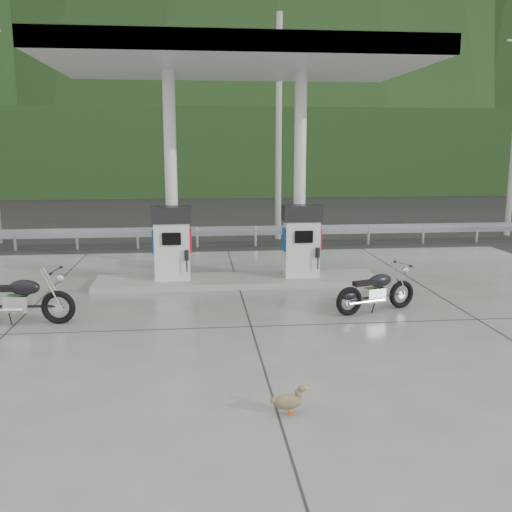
{
  "coord_description": "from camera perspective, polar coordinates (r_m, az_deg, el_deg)",
  "views": [
    {
      "loc": [
        -0.97,
        -11.31,
        3.36
      ],
      "look_at": [
        0.3,
        1.0,
        1.0
      ],
      "focal_mm": 40.0,
      "sensor_mm": 36.0,
      "label": 1
    }
  ],
  "objects": [
    {
      "name": "utility_pole_b",
      "position": [
        21.03,
        2.28,
        12.54
      ],
      "size": [
        0.22,
        0.22,
        8.0
      ],
      "primitive_type": "cylinder",
      "color": "gray",
      "rests_on": "ground"
    },
    {
      "name": "duck",
      "position": [
        7.48,
        3.2,
        -14.38
      ],
      "size": [
        0.46,
        0.17,
        0.33
      ],
      "primitive_type": null,
      "rotation": [
        0.0,
        0.0,
        0.09
      ],
      "color": "brown",
      "rests_on": "forecourt_apron"
    },
    {
      "name": "guardrail",
      "position": [
        19.52,
        -2.99,
        2.98
      ],
      "size": [
        26.0,
        0.16,
        1.42
      ],
      "primitive_type": null,
      "color": "#97999F",
      "rests_on": "ground"
    },
    {
      "name": "gas_pump_left",
      "position": [
        14.02,
        -8.39,
        1.28
      ],
      "size": [
        0.95,
        0.55,
        1.8
      ],
      "primitive_type": null,
      "color": "silver",
      "rests_on": "pump_island"
    },
    {
      "name": "canopy_roof",
      "position": [
        13.99,
        -1.96,
        19.05
      ],
      "size": [
        8.5,
        5.0,
        0.4
      ],
      "primitive_type": "cube",
      "color": "silver",
      "rests_on": "canopy_column_left"
    },
    {
      "name": "forested_hills",
      "position": [
        71.4,
        -5.16,
        8.07
      ],
      "size": [
        100.0,
        40.0,
        140.0
      ],
      "primitive_type": null,
      "color": "black",
      "rests_on": "ground"
    },
    {
      "name": "motorcycle_left",
      "position": [
        11.84,
        -22.54,
        -4.09
      ],
      "size": [
        2.02,
        0.81,
        0.93
      ],
      "primitive_type": null,
      "rotation": [
        0.0,
        0.0,
        -0.09
      ],
      "color": "black",
      "rests_on": "forecourt_apron"
    },
    {
      "name": "ground",
      "position": [
        11.84,
        -0.95,
        -5.69
      ],
      "size": [
        160.0,
        160.0,
        0.0
      ],
      "primitive_type": "plane",
      "color": "black",
      "rests_on": "ground"
    },
    {
      "name": "canopy_column_right",
      "position": [
        14.46,
        4.4,
        8.03
      ],
      "size": [
        0.3,
        0.3,
        5.0
      ],
      "primitive_type": "cylinder",
      "color": "white",
      "rests_on": "pump_island"
    },
    {
      "name": "motorcycle_right",
      "position": [
        12.02,
        11.92,
        -3.49
      ],
      "size": [
        1.87,
        1.1,
        0.84
      ],
      "primitive_type": null,
      "rotation": [
        0.0,
        0.0,
        0.33
      ],
      "color": "black",
      "rests_on": "forecourt_apron"
    },
    {
      "name": "road",
      "position": [
        23.08,
        -3.42,
        2.42
      ],
      "size": [
        60.0,
        7.0,
        0.01
      ],
      "primitive_type": "cube",
      "color": "black",
      "rests_on": "ground"
    },
    {
      "name": "canopy_column_left",
      "position": [
        14.24,
        -8.5,
        7.9
      ],
      "size": [
        0.3,
        0.3,
        5.0
      ],
      "primitive_type": "cylinder",
      "color": "white",
      "rests_on": "pump_island"
    },
    {
      "name": "gas_pump_right",
      "position": [
        14.24,
        4.59,
        1.5
      ],
      "size": [
        0.95,
        0.55,
        1.8
      ],
      "primitive_type": null,
      "color": "silver",
      "rests_on": "pump_island"
    },
    {
      "name": "tree_band",
      "position": [
        41.33,
        -4.62,
        10.27
      ],
      "size": [
        80.0,
        6.0,
        6.0
      ],
      "primitive_type": "cube",
      "color": "black",
      "rests_on": "ground"
    },
    {
      "name": "forecourt_apron",
      "position": [
        11.84,
        -0.95,
        -5.65
      ],
      "size": [
        18.0,
        14.0,
        0.02
      ],
      "primitive_type": "cube",
      "color": "slate",
      "rests_on": "ground"
    },
    {
      "name": "pump_island",
      "position": [
        14.23,
        -1.82,
        -2.48
      ],
      "size": [
        7.0,
        1.4,
        0.15
      ],
      "primitive_type": "cube",
      "color": "gray",
      "rests_on": "forecourt_apron"
    }
  ]
}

